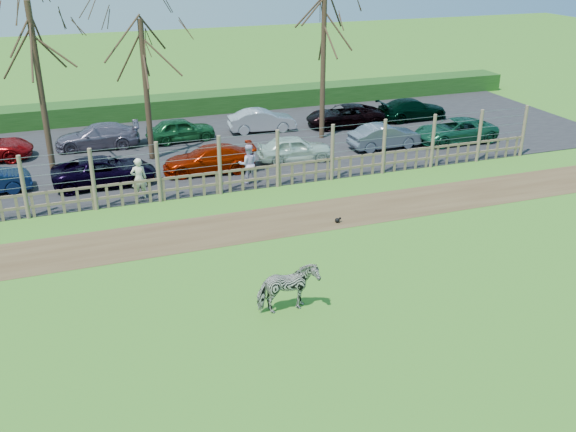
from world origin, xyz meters
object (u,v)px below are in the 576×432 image
object	(u,v)px
car_3	(209,159)
car_6	(455,131)
car_4	(295,148)
car_11	(262,120)
tree_left	(34,48)
car_9	(97,136)
car_13	(412,109)
car_2	(104,171)
visitor_a	(139,179)
car_10	(181,130)
zebra	(288,289)
visitor_b	(248,164)
crow	(338,220)
car_5	(385,136)
tree_mid	(143,56)
car_12	(345,116)
tree_right	(324,37)

from	to	relation	value
car_3	car_6	world-z (taller)	same
car_4	car_11	size ratio (longest dim) A/B	0.97
tree_left	car_9	distance (m)	6.54
car_13	car_2	bearing A→B (deg)	105.00
visitor_a	tree_left	bearing A→B (deg)	-53.22
tree_left	car_4	xyz separation A→B (m)	(10.84, -1.59, -4.98)
car_10	visitor_a	bearing A→B (deg)	152.70
zebra	visitor_b	size ratio (longest dim) A/B	1.00
car_2	car_4	xyz separation A→B (m)	(8.76, 0.26, 0.00)
car_6	car_10	bearing A→B (deg)	-108.91
visitor_b	crow	world-z (taller)	visitor_b
car_5	car_6	world-z (taller)	same
tree_left	tree_mid	size ratio (longest dim) A/B	1.15
car_2	car_6	world-z (taller)	same
zebra	car_10	bearing A→B (deg)	-2.71
tree_left	zebra	xyz separation A→B (m)	(6.06, -14.02, -4.89)
car_12	tree_right	bearing A→B (deg)	-44.85
visitor_a	tree_mid	bearing A→B (deg)	-106.08
car_10	car_4	bearing A→B (deg)	-142.94
visitor_b	car_12	size ratio (longest dim) A/B	0.40
zebra	car_9	size ratio (longest dim) A/B	0.42
tree_right	car_9	world-z (taller)	tree_right
zebra	visitor_a	bearing A→B (deg)	13.92
tree_right	car_4	bearing A→B (deg)	-130.76
car_2	car_6	bearing A→B (deg)	-88.51
car_13	car_3	bearing A→B (deg)	109.83
car_2	car_12	distance (m)	14.35
visitor_a	car_13	xyz separation A→B (m)	(16.57, 7.16, -0.26)
car_2	car_11	bearing A→B (deg)	-57.18
car_6	visitor_b	bearing A→B (deg)	-77.82
car_3	car_4	world-z (taller)	same
tree_left	car_2	xyz separation A→B (m)	(2.08, -1.86, -4.98)
car_3	car_4	size ratio (longest dim) A/B	1.17
tree_right	car_6	xyz separation A→B (m)	(6.17, -3.04, -4.60)
tree_left	car_10	bearing A→B (deg)	28.15
crow	car_6	bearing A→B (deg)	36.70
car_6	car_11	distance (m)	10.24
crow	car_9	size ratio (longest dim) A/B	0.06
car_2	car_4	size ratio (longest dim) A/B	1.23
car_4	car_5	xyz separation A→B (m)	(4.94, 0.36, 0.00)
visitor_a	visitor_b	distance (m)	4.66
crow	car_4	xyz separation A→B (m)	(0.95, 7.25, 0.54)
visitor_b	car_4	xyz separation A→B (m)	(2.91, 2.16, -0.26)
car_3	car_12	distance (m)	10.16
car_9	car_12	world-z (taller)	same
visitor_b	car_4	size ratio (longest dim) A/B	0.49
crow	car_6	world-z (taller)	car_6
visitor_b	crow	bearing A→B (deg)	119.51
car_9	car_6	bearing A→B (deg)	77.49
car_10	zebra	bearing A→B (deg)	174.33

